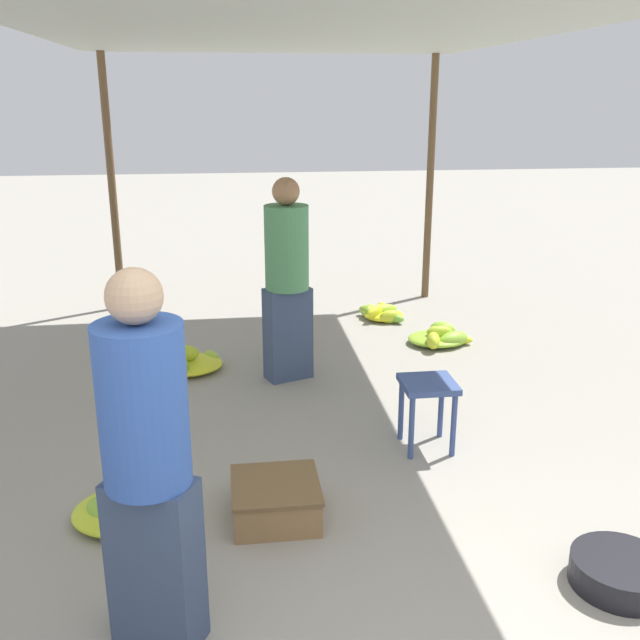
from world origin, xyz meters
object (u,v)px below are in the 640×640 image
vendor_foreground (148,462)px  basin_black (620,572)px  banana_pile_left_0 (186,362)px  banana_pile_right_1 (381,313)px  banana_pile_left_1 (128,507)px  shopper_walking_mid (287,278)px  stool (428,395)px  crate_near (276,500)px  banana_pile_right_0 (441,337)px

vendor_foreground → basin_black: (2.10, 0.07, -0.77)m
banana_pile_left_0 → banana_pile_right_1: bearing=31.2°
banana_pile_left_1 → shopper_walking_mid: shopper_walking_mid is taller
shopper_walking_mid → banana_pile_left_0: bearing=161.5°
vendor_foreground → banana_pile_right_1: 4.75m
banana_pile_right_1 → stool: bearing=-96.3°
stool → basin_black: (0.53, -1.46, -0.30)m
stool → shopper_walking_mid: (-0.78, 1.32, 0.47)m
banana_pile_left_0 → banana_pile_right_1: banana_pile_left_0 is taller
banana_pile_left_0 → shopper_walking_mid: shopper_walking_mid is taller
stool → banana_pile_left_0: (-1.61, 1.60, -0.30)m
crate_near → banana_pile_left_0: bearing=104.3°
banana_pile_right_1 → crate_near: size_ratio=1.13×
basin_black → banana_pile_left_1: banana_pile_left_1 is taller
vendor_foreground → basin_black: 2.24m
basin_black → crate_near: 1.74m
banana_pile_left_0 → banana_pile_right_0: banana_pile_left_0 is taller
banana_pile_right_1 → shopper_walking_mid: size_ratio=0.33×
vendor_foreground → banana_pile_right_0: vendor_foreground is taller
banana_pile_right_0 → crate_near: (-1.71, -2.64, 0.04)m
banana_pile_left_1 → crate_near: bearing=-7.1°
stool → shopper_walking_mid: bearing=120.6°
banana_pile_right_0 → shopper_walking_mid: bearing=-156.9°
stool → banana_pile_left_1: bearing=-162.0°
stool → banana_pile_right_1: (0.30, 2.77, -0.30)m
vendor_foreground → banana_pile_left_0: vendor_foreground is taller
vendor_foreground → shopper_walking_mid: size_ratio=1.00×
banana_pile_left_1 → banana_pile_right_0: banana_pile_left_1 is taller
banana_pile_left_0 → banana_pile_right_0: (2.30, 0.35, 0.00)m
vendor_foreground → banana_pile_left_1: bearing=104.7°
banana_pile_left_0 → banana_pile_right_1: size_ratio=1.12×
basin_black → crate_near: (-1.56, 0.77, 0.04)m
banana_pile_left_1 → banana_pile_right_1: banana_pile_left_1 is taller
stool → banana_pile_left_0: stool is taller
vendor_foreground → crate_near: 1.24m
stool → shopper_walking_mid: 1.61m
banana_pile_left_1 → basin_black: bearing=-20.3°
banana_pile_left_1 → shopper_walking_mid: 2.31m
banana_pile_left_0 → vendor_foreground: bearing=-89.3°
vendor_foreground → crate_near: bearing=57.1°
banana_pile_left_0 → banana_pile_left_1: bearing=-95.4°
banana_pile_right_1 → shopper_walking_mid: shopper_walking_mid is taller
shopper_walking_mid → banana_pile_right_0: bearing=23.1°
shopper_walking_mid → banana_pile_right_1: bearing=53.0°
stool → crate_near: bearing=-146.1°
banana_pile_right_0 → banana_pile_right_1: bearing=115.1°
banana_pile_left_0 → stool: bearing=-44.8°
banana_pile_right_0 → banana_pile_right_1: banana_pile_right_0 is taller
vendor_foreground → stool: 2.25m
stool → basin_black: size_ratio=1.00×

